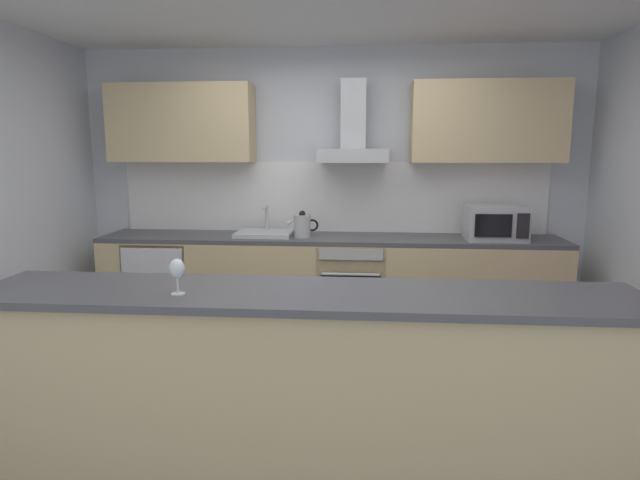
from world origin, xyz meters
The scene contains 13 objects.
ground centered at (0.00, 0.00, -0.01)m, with size 5.68×4.64×0.02m, color slate.
wall_back centered at (0.00, 1.88, 1.30)m, with size 5.68×0.12×2.60m, color silver.
backsplash_tile centered at (0.00, 1.81, 1.23)m, with size 3.98×0.02×0.66m, color white.
counter_back centered at (0.00, 1.50, 0.45)m, with size 4.12×0.60×0.90m.
counter_island centered at (0.02, -0.64, 0.49)m, with size 3.35×0.64×0.97m.
upper_cabinets centered at (0.00, 1.65, 1.91)m, with size 4.06×0.32×0.70m.
oven centered at (0.20, 1.47, 0.46)m, with size 0.60×0.62×0.80m.
refrigerator centered at (-1.54, 1.47, 0.43)m, with size 0.58×0.60×0.85m.
microwave centered at (1.44, 1.45, 1.05)m, with size 0.50×0.38×0.30m.
sink centered at (-0.59, 1.49, 0.93)m, with size 0.50×0.40×0.26m.
kettle centered at (-0.24, 1.44, 1.01)m, with size 0.29×0.15×0.24m.
range_hood centered at (0.20, 1.60, 1.79)m, with size 0.62×0.45×0.72m.
wine_glass centered at (-0.59, -0.75, 1.10)m, with size 0.08×0.08×0.18m.
Camera 1 is at (0.31, -3.18, 1.67)m, focal length 29.70 mm.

